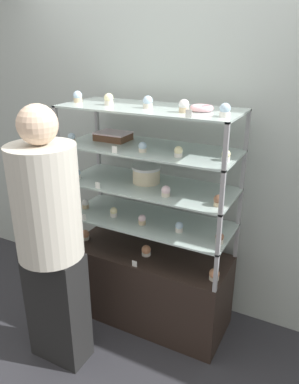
{
  "coord_description": "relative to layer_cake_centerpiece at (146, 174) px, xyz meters",
  "views": [
    {
      "loc": [
        1.1,
        -2.1,
        2.0
      ],
      "look_at": [
        0.0,
        0.0,
        1.05
      ],
      "focal_mm": 35.0,
      "sensor_mm": 36.0,
      "label": 1
    }
  ],
  "objects": [
    {
      "name": "display_riser_lower",
      "position": [
        0.04,
        -0.04,
        -0.34
      ],
      "size": [
        1.16,
        0.48,
        0.26
      ],
      "color": "#99999E",
      "rests_on": "display_base"
    },
    {
      "name": "cupcake_2",
      "position": [
        0.57,
        -0.15,
        -0.54
      ],
      "size": [
        0.07,
        0.07,
        0.08
      ],
      "color": "beige",
      "rests_on": "display_base"
    },
    {
      "name": "price_tag_4",
      "position": [
        0.4,
        -0.26,
        0.49
      ],
      "size": [
        0.04,
        0.0,
        0.04
      ],
      "color": "white",
      "rests_on": "display_riser_top"
    },
    {
      "name": "cupcake_16",
      "position": [
        -0.23,
        -0.09,
        0.5
      ],
      "size": [
        0.06,
        0.06,
        0.08
      ],
      "color": "beige",
      "rests_on": "display_riser_top"
    },
    {
      "name": "cupcake_6",
      "position": [
        0.3,
        -0.11,
        -0.28
      ],
      "size": [
        0.05,
        0.05,
        0.07
      ],
      "color": "white",
      "rests_on": "display_riser_lower"
    },
    {
      "name": "cupcake_4",
      "position": [
        -0.21,
        -0.11,
        -0.28
      ],
      "size": [
        0.05,
        0.05,
        0.07
      ],
      "color": "white",
      "rests_on": "display_riser_lower"
    },
    {
      "name": "donut_glazed",
      "position": [
        0.38,
        -0.02,
        0.48
      ],
      "size": [
        0.14,
        0.14,
        0.03
      ],
      "color": "#EFB2BC",
      "rests_on": "display_riser_top"
    },
    {
      "name": "cupcake_12",
      "position": [
        0.06,
        -0.15,
        0.23
      ],
      "size": [
        0.05,
        0.05,
        0.07
      ],
      "color": "beige",
      "rests_on": "display_riser_upper"
    },
    {
      "name": "sheet_cake_frosted",
      "position": [
        -0.27,
        0.02,
        0.23
      ],
      "size": [
        0.23,
        0.17,
        0.06
      ],
      "color": "brown",
      "rests_on": "display_riser_upper"
    },
    {
      "name": "price_tag_1",
      "position": [
        -0.36,
        -0.26,
        -0.3
      ],
      "size": [
        0.04,
        0.0,
        0.04
      ],
      "color": "white",
      "rests_on": "display_riser_lower"
    },
    {
      "name": "cupcake_0",
      "position": [
        -0.48,
        -0.1,
        -0.54
      ],
      "size": [
        0.07,
        0.07,
        0.08
      ],
      "color": "beige",
      "rests_on": "display_base"
    },
    {
      "name": "cupcake_10",
      "position": [
        0.56,
        -0.16,
        -0.03
      ],
      "size": [
        0.06,
        0.06,
        0.07
      ],
      "color": "#CCB28C",
      "rests_on": "display_riser_middle"
    },
    {
      "name": "cupcake_1",
      "position": [
        0.05,
        -0.09,
        -0.54
      ],
      "size": [
        0.07,
        0.07,
        0.08
      ],
      "color": "white",
      "rests_on": "display_base"
    },
    {
      "name": "display_riser_upper",
      "position": [
        0.04,
        -0.04,
        0.19
      ],
      "size": [
        1.16,
        0.48,
        0.26
      ],
      "color": "#99999E",
      "rests_on": "display_riser_middle"
    },
    {
      "name": "cupcake_13",
      "position": [
        0.29,
        -0.14,
        0.23
      ],
      "size": [
        0.05,
        0.05,
        0.07
      ],
      "color": "white",
      "rests_on": "display_riser_upper"
    },
    {
      "name": "cupcake_18",
      "position": [
        0.31,
        -0.12,
        0.5
      ],
      "size": [
        0.06,
        0.06,
        0.08
      ],
      "color": "#CCB28C",
      "rests_on": "display_riser_top"
    },
    {
      "name": "cupcake_9",
      "position": [
        0.23,
        -0.16,
        -0.03
      ],
      "size": [
        0.06,
        0.06,
        0.07
      ],
      "color": "beige",
      "rests_on": "display_riser_middle"
    },
    {
      "name": "cupcake_8",
      "position": [
        -0.47,
        -0.16,
        -0.03
      ],
      "size": [
        0.06,
        0.06,
        0.07
      ],
      "color": "white",
      "rests_on": "display_riser_middle"
    },
    {
      "name": "display_riser_top",
      "position": [
        0.04,
        -0.04,
        0.45
      ],
      "size": [
        1.16,
        0.48,
        0.26
      ],
      "color": "#99999E",
      "rests_on": "display_riser_upper"
    },
    {
      "name": "cupcake_3",
      "position": [
        -0.47,
        -0.09,
        -0.28
      ],
      "size": [
        0.05,
        0.05,
        0.07
      ],
      "color": "#CCB28C",
      "rests_on": "display_riser_lower"
    },
    {
      "name": "back_wall",
      "position": [
        0.04,
        0.35,
        0.14
      ],
      "size": [
        8.0,
        0.05,
        2.6
      ],
      "color": "#A8B2AD",
      "rests_on": "ground_plane"
    },
    {
      "name": "price_tag_2",
      "position": [
        -0.23,
        -0.26,
        -0.04
      ],
      "size": [
        0.04,
        0.0,
        0.04
      ],
      "color": "white",
      "rests_on": "display_riser_middle"
    },
    {
      "name": "ground_plane",
      "position": [
        0.04,
        -0.04,
        -1.16
      ],
      "size": [
        20.0,
        20.0,
        0.0
      ],
      "primitive_type": "plane",
      "color": "#2D2D33"
    },
    {
      "name": "cupcake_17",
      "position": [
        0.05,
        -0.08,
        0.5
      ],
      "size": [
        0.06,
        0.06,
        0.08
      ],
      "color": "beige",
      "rests_on": "display_riser_top"
    },
    {
      "name": "cupcake_5",
      "position": [
        0.03,
        -0.12,
        -0.28
      ],
      "size": [
        0.05,
        0.05,
        0.07
      ],
      "color": "#CCB28C",
      "rests_on": "display_riser_lower"
    },
    {
      "name": "price_tag_0",
      "position": [
        0.04,
        -0.26,
        -0.56
      ],
      "size": [
        0.04,
        0.0,
        0.04
      ],
      "color": "white",
      "rests_on": "display_base"
    },
    {
      "name": "display_riser_middle",
      "position": [
        0.04,
        -0.04,
        -0.07
      ],
      "size": [
        1.16,
        0.48,
        0.26
      ],
      "color": "#99999E",
      "rests_on": "display_riser_lower"
    },
    {
      "name": "cupcake_11",
      "position": [
        -0.49,
        -0.16,
        0.23
      ],
      "size": [
        0.05,
        0.05,
        0.07
      ],
      "color": "beige",
      "rests_on": "display_riser_upper"
    },
    {
      "name": "layer_cake_centerpiece",
      "position": [
        0.0,
        0.0,
        0.0
      ],
      "size": [
        0.2,
        0.2,
        0.12
      ],
      "color": "beige",
      "rests_on": "display_riser_middle"
    },
    {
      "name": "cupcake_14",
      "position": [
        0.57,
        -0.09,
        0.23
      ],
      "size": [
        0.05,
        0.05,
        0.07
      ],
      "color": "white",
      "rests_on": "display_riser_upper"
    },
    {
      "name": "customer_figure",
      "position": [
        -0.31,
        -0.65,
        -0.25
      ],
      "size": [
        0.4,
        0.4,
        1.7
      ],
      "color": "black",
      "rests_on": "ground_plane"
    },
    {
      "name": "price_tag_3",
      "position": [
        -0.08,
        -0.26,
        0.22
      ],
      "size": [
        0.04,
        0.0,
        0.04
      ],
      "color": "white",
      "rests_on": "display_riser_upper"
    },
    {
      "name": "cupcake_15",
      "position": [
        -0.48,
        -0.08,
        0.5
      ],
      "size": [
        0.06,
        0.06,
        0.08
      ],
      "color": "#CCB28C",
      "rests_on": "display_riser_top"
    },
    {
      "name": "display_base",
      "position": [
        0.04,
        -0.04,
        -0.87
      ],
      "size": [
        1.16,
        0.48,
        0.58
      ],
      "color": "black",
      "rests_on": "ground_plane"
    },
    {
      "name": "cupcake_19",
      "position": [
        0.56,
        -0.14,
        0.5
      ],
      "size": [
        0.06,
        0.06,
        0.08
      ],
      "color": "white",
      "rests_on": "display_riser_top"
    },
    {
      "name": "cupcake_7",
      "position": [
        0.58,
        -0.13,
        -0.28
      ],
      "size": [
        0.05,
        0.05,
        0.07
      ],
      "color": "beige",
      "rests_on": "display_riser_lower"
    }
  ]
}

